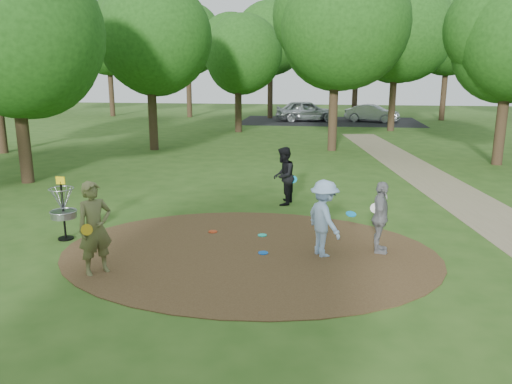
# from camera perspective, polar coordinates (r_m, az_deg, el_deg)

# --- Properties ---
(ground) EXTENTS (100.00, 100.00, 0.00)m
(ground) POSITION_cam_1_polar(r_m,az_deg,el_deg) (11.20, -0.84, -6.93)
(ground) COLOR #2D5119
(ground) RESTS_ON ground
(dirt_clearing) EXTENTS (8.40, 8.40, 0.02)m
(dirt_clearing) POSITION_cam_1_polar(r_m,az_deg,el_deg) (11.20, -0.84, -6.88)
(dirt_clearing) COLOR #47301C
(dirt_clearing) RESTS_ON ground
(parking_lot) EXTENTS (14.00, 8.00, 0.01)m
(parking_lot) POSITION_cam_1_polar(r_m,az_deg,el_deg) (40.56, 8.41, 8.01)
(parking_lot) COLOR black
(parking_lot) RESTS_ON ground
(player_observer_with_disc) EXTENTS (0.80, 0.81, 1.88)m
(player_observer_with_disc) POSITION_cam_1_polar(r_m,az_deg,el_deg) (10.29, -17.93, -3.97)
(player_observer_with_disc) COLOR brown
(player_observer_with_disc) RESTS_ON ground
(player_throwing_with_disc) EXTENTS (1.26, 1.26, 1.69)m
(player_throwing_with_disc) POSITION_cam_1_polar(r_m,az_deg,el_deg) (10.86, 7.79, -3.03)
(player_throwing_with_disc) COLOR #92B1DA
(player_throwing_with_disc) RESTS_ON ground
(player_walking_with_disc) EXTENTS (0.80, 0.94, 1.75)m
(player_walking_with_disc) POSITION_cam_1_polar(r_m,az_deg,el_deg) (14.94, 3.15, 1.83)
(player_walking_with_disc) COLOR black
(player_walking_with_disc) RESTS_ON ground
(player_waiting_with_disc) EXTENTS (0.50, 0.99, 1.62)m
(player_waiting_with_disc) POSITION_cam_1_polar(r_m,az_deg,el_deg) (11.28, 14.02, -2.86)
(player_waiting_with_disc) COLOR gray
(player_waiting_with_disc) RESTS_ON ground
(disc_ground_cyan) EXTENTS (0.22, 0.22, 0.02)m
(disc_ground_cyan) POSITION_cam_1_polar(r_m,az_deg,el_deg) (12.25, 0.72, -4.95)
(disc_ground_cyan) COLOR #1AD5BA
(disc_ground_cyan) RESTS_ON dirt_clearing
(disc_ground_blue) EXTENTS (0.22, 0.22, 0.02)m
(disc_ground_blue) POSITION_cam_1_polar(r_m,az_deg,el_deg) (11.10, 0.83, -6.96)
(disc_ground_blue) COLOR blue
(disc_ground_blue) RESTS_ON dirt_clearing
(disc_ground_red) EXTENTS (0.22, 0.22, 0.02)m
(disc_ground_red) POSITION_cam_1_polar(r_m,az_deg,el_deg) (12.56, -4.95, -4.53)
(disc_ground_red) COLOR red
(disc_ground_red) RESTS_ON dirt_clearing
(car_left) EXTENTS (5.13, 2.81, 1.65)m
(car_left) POSITION_cam_1_polar(r_m,az_deg,el_deg) (40.19, 5.80, 9.22)
(car_left) COLOR #B4B9BC
(car_left) RESTS_ON ground
(car_right) EXTENTS (4.33, 2.64, 1.35)m
(car_right) POSITION_cam_1_polar(r_m,az_deg,el_deg) (40.52, 13.13, 8.75)
(car_right) COLOR #9A9CA1
(car_right) RESTS_ON ground
(disc_golf_basket) EXTENTS (0.63, 0.63, 1.54)m
(disc_golf_basket) POSITION_cam_1_polar(r_m,az_deg,el_deg) (12.65, -21.23, -1.30)
(disc_golf_basket) COLOR black
(disc_golf_basket) RESTS_ON ground
(tree_ring) EXTENTS (37.18, 45.87, 9.24)m
(tree_ring) POSITION_cam_1_polar(r_m,az_deg,el_deg) (19.34, 9.65, 17.40)
(tree_ring) COLOR #332316
(tree_ring) RESTS_ON ground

